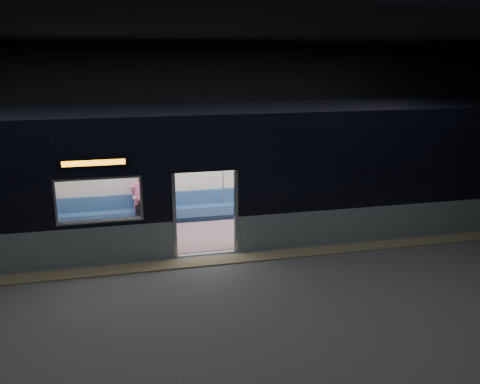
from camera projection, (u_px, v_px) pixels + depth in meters
name	position (u px, v px, depth m)	size (l,w,h in m)	color
station_floor	(214.00, 272.00, 11.28)	(24.00, 14.00, 0.01)	#47494C
station_envelope	(212.00, 105.00, 10.31)	(24.00, 14.00, 5.00)	black
tactile_strip	(210.00, 261.00, 11.79)	(22.80, 0.50, 0.03)	#8C7F59
metro_car	(195.00, 166.00, 13.18)	(18.00, 3.04, 3.35)	gray
passenger	(142.00, 197.00, 14.08)	(0.46, 0.78, 1.48)	black
handbag	(143.00, 204.00, 13.88)	(0.29, 0.24, 0.14)	black
transit_map	(341.00, 162.00, 15.56)	(0.99, 0.03, 0.64)	white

